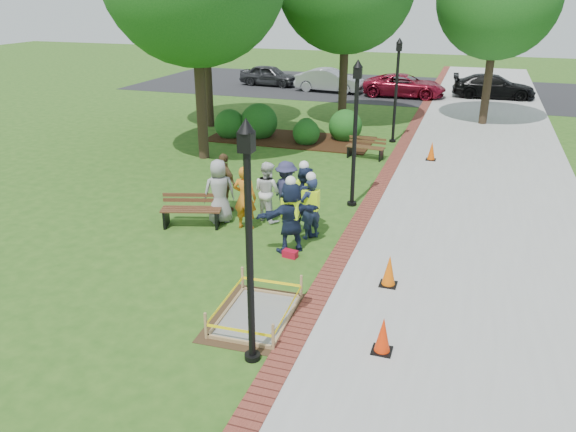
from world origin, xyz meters
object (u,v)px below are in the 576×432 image
(hivis_worker_a, at_px, (291,215))
(hivis_worker_c, at_px, (304,198))
(lamp_near, at_px, (249,229))
(wet_concrete_pad, at_px, (256,307))
(hivis_worker_b, at_px, (310,206))
(bench_near, at_px, (192,217))
(cone_front, at_px, (383,336))

(hivis_worker_a, relative_size, hivis_worker_c, 0.97)
(lamp_near, relative_size, hivis_worker_c, 2.14)
(hivis_worker_c, bearing_deg, hivis_worker_a, -89.00)
(wet_concrete_pad, distance_m, hivis_worker_c, 4.35)
(hivis_worker_b, relative_size, hivis_worker_c, 0.90)
(lamp_near, bearing_deg, hivis_worker_a, 99.67)
(wet_concrete_pad, relative_size, bench_near, 1.39)
(cone_front, height_order, hivis_worker_c, hivis_worker_c)
(hivis_worker_a, bearing_deg, lamp_near, -80.33)
(hivis_worker_b, bearing_deg, cone_front, -59.08)
(hivis_worker_a, height_order, hivis_worker_c, hivis_worker_c)
(hivis_worker_c, bearing_deg, cone_front, -58.04)
(bench_near, xyz_separation_m, hivis_worker_a, (3.04, -0.62, 0.68))
(hivis_worker_b, distance_m, hivis_worker_c, 0.36)
(hivis_worker_c, bearing_deg, lamp_near, -82.10)
(bench_near, xyz_separation_m, hivis_worker_b, (3.28, 0.28, 0.62))
(lamp_near, bearing_deg, wet_concrete_pad, 108.36)
(wet_concrete_pad, relative_size, cone_front, 3.32)
(hivis_worker_a, distance_m, hivis_worker_b, 0.94)
(hivis_worker_c, bearing_deg, wet_concrete_pad, -85.35)
(cone_front, bearing_deg, wet_concrete_pad, 171.98)
(cone_front, height_order, hivis_worker_a, hivis_worker_a)
(wet_concrete_pad, distance_m, hivis_worker_a, 3.22)
(bench_near, bearing_deg, hivis_worker_a, -11.60)
(bench_near, xyz_separation_m, hivis_worker_c, (3.02, 0.52, 0.70))
(wet_concrete_pad, bearing_deg, hivis_worker_a, 95.98)
(lamp_near, bearing_deg, cone_front, 23.30)
(wet_concrete_pad, distance_m, hivis_worker_b, 4.09)
(wet_concrete_pad, height_order, lamp_near, lamp_near)
(wet_concrete_pad, xyz_separation_m, cone_front, (2.54, -0.36, 0.11))
(cone_front, bearing_deg, lamp_near, -156.70)
(wet_concrete_pad, bearing_deg, hivis_worker_b, 91.29)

